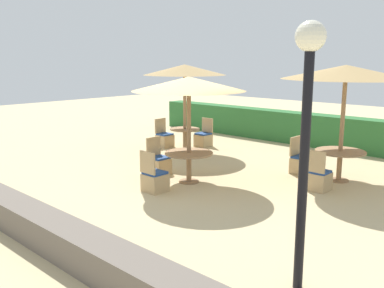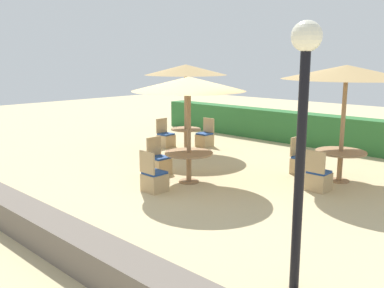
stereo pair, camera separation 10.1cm
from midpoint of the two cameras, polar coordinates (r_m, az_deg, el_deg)
The scene contains 16 objects.
ground_plane at distance 9.91m, azimuth -2.11°, elevation -5.61°, with size 40.00×40.00×0.00m, color #C6B284.
hedge_row at distance 14.92m, azimuth 15.95°, elevation 1.84°, with size 13.00×0.70×1.07m, color #2D6B33.
stone_border at distance 7.89m, azimuth -21.37°, elevation -9.03°, with size 10.00×0.56×0.49m, color #6B6056.
lamp_post at distance 5.22m, azimuth 15.13°, elevation 5.03°, with size 0.36×0.36×3.32m.
parasol_center at distance 9.80m, azimuth -0.14°, elevation 7.96°, with size 2.62×2.62×2.48m.
round_table_center at distance 10.06m, azimuth -0.14°, elevation -1.91°, with size 1.13×1.13×0.72m.
patio_chair_center_west at distance 10.89m, azimuth -4.14°, elevation -2.64°, with size 0.46×0.46×0.93m.
patio_chair_center_south at distance 9.47m, azimuth -4.77°, elevation -4.80°, with size 0.46×0.46×0.93m.
parasol_back_right at distance 10.49m, azimuth 20.16°, elevation 8.94°, with size 2.95×2.95×2.74m.
round_table_back_right at distance 10.74m, azimuth 19.45°, elevation -1.62°, with size 1.17×1.17×0.74m.
patio_chair_back_right_south at distance 9.92m, azimuth 16.77°, elevation -4.50°, with size 0.46×0.46×0.93m.
patio_chair_back_right_west at distance 11.24m, azimuth 14.64°, elevation -2.53°, with size 0.46×0.46×0.93m.
parasol_back_left at distance 13.32m, azimuth -0.62°, elevation 9.81°, with size 2.55×2.55×2.70m.
round_table_back_left at distance 13.52m, azimuth -0.60°, elevation 1.34°, with size 0.94×0.94×0.71m.
patio_chair_back_left_west at distance 14.20m, azimuth -3.32°, elevation 0.68°, with size 0.46×0.46×0.93m.
patio_chair_back_left_north at distance 14.26m, azimuth 1.93°, elevation 0.74°, with size 0.46×0.46×0.93m.
Camera 2 is at (6.83, -6.57, 2.89)m, focal length 40.00 mm.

